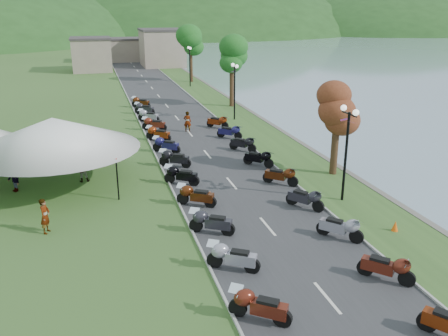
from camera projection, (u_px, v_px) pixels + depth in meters
road at (177, 118)px, 44.20m from camera, size 7.00×120.00×0.02m
hills_backdrop at (106, 33)px, 190.12m from camera, size 360.00×120.00×76.00m
far_building at (120, 51)px, 83.93m from camera, size 18.00×16.00×5.00m
moto_row_left at (183, 176)px, 27.47m from camera, size 2.60×48.60×1.10m
moto_row_right at (305, 198)px, 24.20m from camera, size 2.60×37.78×1.10m
vendor_tent_main at (56, 152)px, 26.92m from camera, size 6.35×6.35×4.00m
tree_lakeside at (337, 124)px, 28.41m from camera, size 2.30×2.30×6.38m
pedestrian_a at (47, 232)px, 21.76m from camera, size 0.63×0.72×1.66m
pedestrian_b at (83, 181)px, 28.15m from camera, size 0.80×0.47×1.60m
pedestrian_c at (15, 191)px, 26.61m from camera, size 0.96×1.09×1.61m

